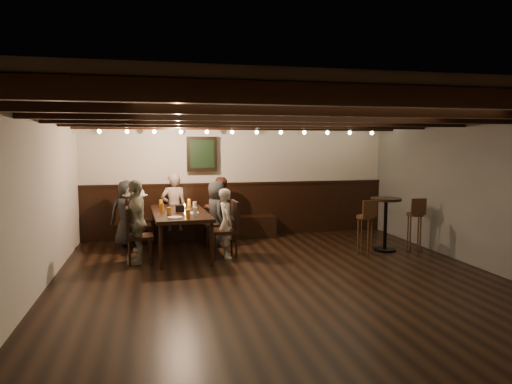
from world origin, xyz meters
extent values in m
plane|color=black|center=(0.00, 0.00, 0.00)|extent=(7.00, 7.00, 0.00)
plane|color=black|center=(0.00, 0.00, 2.40)|extent=(7.00, 7.00, 0.00)
plane|color=silver|center=(0.00, 3.50, 1.20)|extent=(6.50, 0.00, 6.50)
plane|color=#555553|center=(3.25, 0.00, 1.20)|extent=(0.00, 7.00, 7.00)
plane|color=silver|center=(-3.25, 0.00, 1.20)|extent=(0.00, 7.00, 7.00)
cube|color=black|center=(0.00, 3.46, 0.55)|extent=(6.50, 0.08, 1.10)
cube|color=black|center=(-0.80, 3.20, 0.23)|extent=(3.00, 0.45, 0.45)
cube|color=black|center=(-0.80, 3.40, 1.75)|extent=(0.62, 0.12, 0.72)
cube|color=black|center=(-0.80, 3.33, 1.75)|extent=(0.50, 0.02, 0.58)
cube|color=black|center=(0.00, -2.90, 2.31)|extent=(6.50, 0.10, 0.16)
cube|color=black|center=(0.00, -1.74, 2.31)|extent=(6.50, 0.10, 0.16)
cube|color=black|center=(0.00, -0.58, 2.31)|extent=(6.50, 0.10, 0.16)
cube|color=black|center=(0.00, 0.58, 2.31)|extent=(6.50, 0.10, 0.16)
cube|color=black|center=(0.00, 1.74, 2.31)|extent=(6.50, 0.10, 0.16)
cube|color=black|center=(0.00, 2.90, 2.31)|extent=(6.50, 0.10, 0.16)
sphere|color=#FFE099|center=(-2.75, 2.88, 2.19)|extent=(0.07, 0.07, 0.07)
sphere|color=#FFE099|center=(-1.38, 2.88, 2.19)|extent=(0.07, 0.07, 0.07)
sphere|color=#FFE099|center=(0.00, 2.88, 2.19)|extent=(0.07, 0.07, 0.07)
sphere|color=#FFE099|center=(1.38, 2.88, 2.19)|extent=(0.07, 0.07, 0.07)
sphere|color=#FFE099|center=(2.75, 2.88, 2.19)|extent=(0.07, 0.07, 0.07)
cube|color=black|center=(-1.35, 2.01, 0.74)|extent=(1.03, 2.10, 0.06)
cylinder|color=black|center=(-1.69, 1.02, 0.35)|extent=(0.06, 0.06, 0.71)
cylinder|color=black|center=(-1.80, 2.95, 0.35)|extent=(0.06, 0.06, 0.71)
cylinder|color=black|center=(-0.89, 1.07, 0.35)|extent=(0.06, 0.06, 0.71)
cylinder|color=black|center=(-1.00, 2.99, 0.35)|extent=(0.06, 0.06, 0.71)
cube|color=black|center=(-2.07, 2.42, 0.46)|extent=(0.47, 0.47, 0.05)
cube|color=black|center=(-2.27, 2.41, 0.74)|extent=(0.07, 0.45, 0.49)
cube|color=black|center=(-2.02, 1.52, 0.44)|extent=(0.45, 0.45, 0.05)
cube|color=black|center=(-2.21, 1.51, 0.70)|extent=(0.06, 0.43, 0.46)
cube|color=black|center=(-0.67, 2.50, 0.42)|extent=(0.43, 0.43, 0.05)
cube|color=black|center=(-0.49, 2.51, 0.67)|extent=(0.06, 0.41, 0.45)
cube|color=black|center=(-0.62, 1.60, 0.46)|extent=(0.47, 0.47, 0.05)
cube|color=black|center=(-0.42, 1.61, 0.74)|extent=(0.07, 0.45, 0.49)
imported|color=#262729|center=(-2.29, 2.86, 0.64)|extent=(0.65, 0.44, 1.28)
imported|color=gray|center=(-1.40, 3.06, 0.69)|extent=(0.52, 0.36, 1.39)
imported|color=#5A2E1E|center=(-0.50, 2.96, 0.65)|extent=(0.66, 0.52, 1.30)
imported|color=gray|center=(-2.12, 2.42, 0.59)|extent=(0.48, 0.79, 1.19)
imported|color=gray|center=(-2.07, 1.52, 0.69)|extent=(0.38, 0.83, 1.38)
imported|color=#272729|center=(-0.62, 2.50, 0.63)|extent=(0.43, 0.63, 1.25)
imported|color=#BAAD9D|center=(-0.57, 1.60, 0.60)|extent=(0.31, 0.45, 1.20)
cylinder|color=#BF7219|center=(-1.66, 2.69, 0.84)|extent=(0.07, 0.07, 0.14)
cylinder|color=#BF7219|center=(-1.13, 2.67, 0.84)|extent=(0.07, 0.07, 0.14)
cylinder|color=#BF7219|center=(-1.65, 2.09, 0.84)|extent=(0.07, 0.07, 0.14)
cylinder|color=silver|center=(-1.06, 2.22, 0.84)|extent=(0.07, 0.07, 0.14)
cylinder|color=#BF7219|center=(-1.54, 1.55, 0.84)|extent=(0.07, 0.07, 0.14)
cylinder|color=silver|center=(-1.12, 1.47, 0.84)|extent=(0.07, 0.07, 0.14)
cylinder|color=#BF7219|center=(-1.25, 1.21, 0.84)|extent=(0.07, 0.07, 0.14)
cylinder|color=white|center=(-1.46, 1.30, 0.78)|extent=(0.24, 0.24, 0.01)
cylinder|color=white|center=(-1.15, 1.72, 0.78)|extent=(0.24, 0.24, 0.01)
cube|color=black|center=(-1.34, 1.96, 0.83)|extent=(0.15, 0.10, 0.12)
cylinder|color=beige|center=(-1.24, 2.31, 0.79)|extent=(0.05, 0.05, 0.05)
cylinder|color=black|center=(2.35, 1.45, 0.02)|extent=(0.40, 0.40, 0.04)
cylinder|color=black|center=(2.35, 1.45, 0.48)|extent=(0.06, 0.06, 0.92)
cylinder|color=black|center=(2.35, 1.45, 0.95)|extent=(0.55, 0.55, 0.05)
cylinder|color=#391E12|center=(1.85, 1.25, 0.68)|extent=(0.31, 0.31, 0.05)
cube|color=#391E12|center=(1.86, 1.11, 0.84)|extent=(0.28, 0.05, 0.29)
cylinder|color=#391E12|center=(2.85, 1.30, 0.68)|extent=(0.31, 0.31, 0.05)
cube|color=#391E12|center=(2.83, 1.16, 0.84)|extent=(0.28, 0.06, 0.29)
camera|label=1|loc=(-1.76, -6.08, 1.95)|focal=32.00mm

